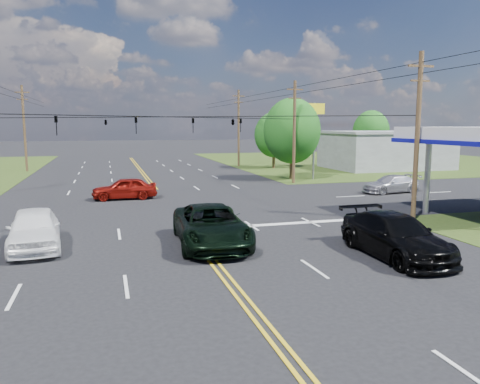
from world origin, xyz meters
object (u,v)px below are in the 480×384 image
object	(u,v)px
pole_ne	(294,131)
pickup_dkgreen	(211,226)
pole_se	(417,135)
tree_far_r	(371,131)
suv_black	(395,236)
pole_left_far	(24,127)
pickup_white	(34,229)
pole_right_far	(239,127)
tree_right_a	(292,131)
retail_ne	(385,151)
tree_right_b	(274,135)

from	to	relation	value
pole_ne	pickup_dkgreen	world-z (taller)	pole_ne
pole_se	pole_ne	world-z (taller)	same
tree_far_r	suv_black	xyz separation A→B (m)	(-26.50, -45.29, -3.66)
pole_left_far	pickup_dkgreen	bearing A→B (deg)	-71.09
pole_se	pickup_white	world-z (taller)	pole_se
tree_far_r	pickup_dkgreen	world-z (taller)	tree_far_r
pole_right_far	suv_black	size ratio (longest dim) A/B	1.64
pickup_white	pole_se	bearing A→B (deg)	-3.35
tree_right_a	pickup_white	size ratio (longest dim) A/B	1.54
pole_ne	suv_black	bearing A→B (deg)	-102.75
pole_se	pickup_dkgreen	world-z (taller)	pole_se
pole_se	pole_right_far	xyz separation A→B (m)	(0.00, 37.00, 0.25)
pole_ne	retail_ne	bearing A→B (deg)	32.91
pole_right_far	pickup_dkgreen	distance (m)	41.55
pole_se	pole_left_far	size ratio (longest dim) A/B	0.95
tree_right_b	pole_ne	bearing A→B (deg)	-103.13
suv_black	pole_left_far	bearing A→B (deg)	115.37
tree_right_a	tree_right_b	world-z (taller)	tree_right_a
pole_right_far	pickup_white	bearing A→B (deg)	-118.07
retail_ne	tree_far_r	world-z (taller)	tree_far_r
retail_ne	pickup_white	xyz separation A→B (m)	(-37.17, -29.83, -1.30)
tree_right_a	pickup_dkgreen	xyz separation A→B (m)	(-13.50, -23.40, -3.96)
tree_right_b	pickup_dkgreen	distance (m)	38.99
pole_left_far	pole_right_far	xyz separation A→B (m)	(26.00, 0.00, 0.00)
pole_ne	pickup_white	world-z (taller)	pole_ne
pole_left_far	retail_ne	bearing A→B (deg)	-10.54
pole_left_far	tree_right_b	xyz separation A→B (m)	(29.50, -4.00, -0.95)
tree_right_a	tree_far_r	xyz separation A→B (m)	(20.00, 18.00, -0.33)
tree_far_r	pole_right_far	bearing A→B (deg)	-174.56
pole_ne	tree_far_r	world-z (taller)	pole_ne
pole_ne	pickup_dkgreen	xyz separation A→B (m)	(-12.50, -20.40, -4.00)
pole_left_far	tree_far_r	xyz separation A→B (m)	(47.00, 2.00, -0.62)
suv_black	retail_ne	bearing A→B (deg)	57.52
pickup_dkgreen	suv_black	size ratio (longest dim) A/B	1.07
pole_ne	tree_right_a	distance (m)	3.16
tree_right_a	suv_black	size ratio (longest dim) A/B	1.34
pole_right_far	tree_right_a	size ratio (longest dim) A/B	1.22
pickup_dkgreen	tree_right_b	bearing A→B (deg)	69.06
pole_se	pole_left_far	world-z (taller)	pole_left_far
tree_right_b	tree_far_r	world-z (taller)	tree_far_r
pole_right_far	tree_far_r	size ratio (longest dim) A/B	1.31
retail_ne	pole_right_far	xyz separation A→B (m)	(-17.00, 8.00, 2.97)
pole_se	pole_right_far	world-z (taller)	pole_right_far
tree_far_r	pickup_dkgreen	distance (m)	53.38
tree_far_r	suv_black	distance (m)	52.60
pole_se	pickup_dkgreen	distance (m)	13.34
pole_ne	suv_black	distance (m)	25.23
pole_se	tree_far_r	distance (m)	44.30
pole_se	tree_right_b	xyz separation A→B (m)	(3.50, 33.00, -0.70)
pole_ne	tree_right_b	world-z (taller)	pole_ne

